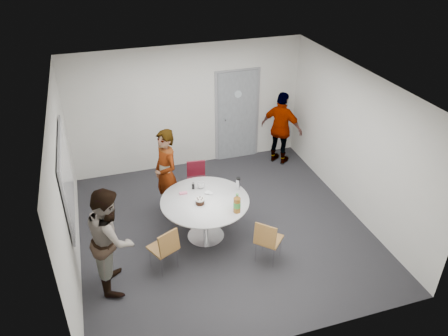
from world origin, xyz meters
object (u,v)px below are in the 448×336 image
object	(u,v)px
whiteboard	(67,176)
chair_far	(197,177)
table	(207,205)
person_left	(111,238)
door	(237,116)
chair_near_left	(165,246)
person_right	(281,129)
person_main	(166,174)
chair_near_right	(267,238)

from	to	relation	value
whiteboard	chair_far	xyz separation A→B (m)	(2.27, 0.92, -0.97)
table	person_left	bearing A→B (deg)	-159.48
door	table	world-z (taller)	door
table	chair_near_left	bearing A→B (deg)	-144.62
chair_far	person_right	xyz separation A→B (m)	(2.14, 0.83, 0.36)
chair_near_left	person_main	distance (m)	1.57
chair_near_left	chair_near_right	world-z (taller)	chair_near_right
door	chair_near_left	bearing A→B (deg)	-125.26
table	person_right	size ratio (longest dim) A/B	0.90
whiteboard	person_left	distance (m)	1.23
person_left	person_right	xyz separation A→B (m)	(3.90, 2.69, -0.02)
chair_near_left	person_left	distance (m)	0.86
chair_far	whiteboard	bearing A→B (deg)	28.72
person_right	chair_near_left	bearing A→B (deg)	90.66
person_left	table	bearing A→B (deg)	-65.48
door	table	bearing A→B (deg)	-118.69
table	person_right	xyz separation A→B (m)	(2.28, 2.09, 0.15)
chair_far	person_left	distance (m)	2.58
chair_near_left	chair_near_right	xyz separation A→B (m)	(1.58, -0.30, 0.00)
chair_near_right	chair_far	distance (m)	2.23
person_main	whiteboard	bearing A→B (deg)	-86.49
person_main	person_right	xyz separation A→B (m)	(2.79, 1.19, -0.03)
chair_near_left	whiteboard	bearing A→B (deg)	117.96
door	person_right	xyz separation A→B (m)	(0.85, -0.53, -0.19)
table	chair_near_left	distance (m)	1.05
whiteboard	chair_near_left	size ratio (longest dim) A/B	2.38
person_main	table	bearing A→B (deg)	14.27
chair_near_right	person_right	world-z (taller)	person_right
chair_near_left	person_right	size ratio (longest dim) A/B	0.48
chair_near_left	table	bearing A→B (deg)	9.22
door	chair_near_left	size ratio (longest dim) A/B	2.66
door	person_right	world-z (taller)	door
person_left	chair_near_left	bearing A→B (deg)	-85.31
door	person_right	distance (m)	1.02
table	door	bearing A→B (deg)	61.31
chair_near_right	chair_far	size ratio (longest dim) A/B	1.01
whiteboard	chair_near_right	world-z (taller)	whiteboard
table	person_main	size ratio (longest dim) A/B	0.87
whiteboard	person_left	xyz separation A→B (m)	(0.51, -0.94, -0.60)
person_main	person_right	world-z (taller)	person_main
chair_near_right	person_right	distance (m)	3.37
chair_near_left	person_right	xyz separation A→B (m)	(3.12, 2.68, 0.35)
door	person_left	size ratio (longest dim) A/B	1.25
chair_near_left	person_main	size ratio (longest dim) A/B	0.46
table	chair_near_right	world-z (taller)	table
person_main	chair_near_left	bearing A→B (deg)	-27.93
chair_near_left	person_left	xyz separation A→B (m)	(-0.78, -0.01, 0.37)
whiteboard	person_left	world-z (taller)	whiteboard
whiteboard	chair_far	bearing A→B (deg)	22.03
whiteboard	chair_far	distance (m)	2.63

